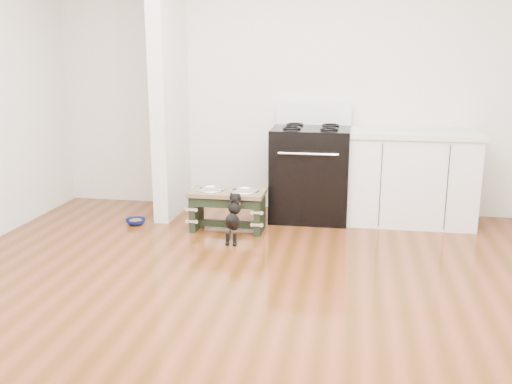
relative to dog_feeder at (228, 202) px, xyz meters
name	(u,v)px	position (x,y,z in m)	size (l,w,h in m)	color
ground	(245,306)	(0.48, -1.61, -0.27)	(5.00, 5.00, 0.00)	#4C2A0D
room_shell	(244,57)	(0.48, -1.61, 1.35)	(5.00, 5.00, 5.00)	silver
partition_wall	(169,82)	(-0.70, 0.49, 1.08)	(0.15, 0.80, 2.70)	silver
oven_range	(310,172)	(0.73, 0.55, 0.20)	(0.76, 0.69, 1.14)	black
cabinet_run	(411,177)	(1.71, 0.57, 0.18)	(1.24, 0.64, 0.91)	white
dog_feeder	(228,202)	(0.00, 0.00, 0.00)	(0.70, 0.37, 0.40)	black
puppy	(233,216)	(0.12, -0.32, -0.04)	(0.12, 0.36, 0.43)	black
floor_bowl	(136,222)	(-0.93, 0.01, -0.24)	(0.25, 0.25, 0.06)	#0B1353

